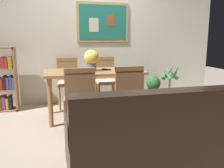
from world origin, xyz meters
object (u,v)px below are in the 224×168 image
Objects in this scene: dining_table at (94,77)px; potted_ivy at (153,87)px; dining_chair_near_left at (79,96)px; leather_couch at (160,137)px; dining_chair_near_right at (127,93)px; dining_chair_far_left at (68,78)px; dining_chair_far_right at (105,77)px; tv_remote at (106,69)px; flower_vase at (92,59)px; potted_palm at (170,87)px; bookshelf at (6,81)px.

dining_table is 2.87× the size of potted_ivy.
dining_chair_near_left is 0.51× the size of leather_couch.
dining_chair_far_left is at bearing 116.41° from dining_chair_near_right.
dining_chair_far_right reaches higher than tv_remote.
flower_vase reaches higher than dining_chair_far_right.
potted_ivy is (1.69, 1.47, -0.27)m from dining_chair_near_left.
dining_chair_far_left is 1.15× the size of potted_palm.
bookshelf is at bearing 157.64° from tv_remote.
dining_chair_far_right and dining_chair_near_right have the same top height.
flower_vase is (0.28, 0.68, 0.41)m from dining_chair_near_left.
dining_chair_near_left is 1.00× the size of dining_chair_near_right.
tv_remote is at bearing 6.66° from dining_table.
dining_table is 1.70× the size of dining_chair_near_right.
dining_chair_near_right is 1.68m from potted_palm.
dining_chair_near_right is at bearing 1.58° from dining_chair_near_left.
bookshelf is 1.64m from flower_vase.
dining_chair_far_left is 0.81× the size of bookshelf.
flower_vase reaches higher than leather_couch.
dining_chair_far_left is 0.71m from dining_chair_far_right.
dining_table is 1.77m from leather_couch.
flower_vase is (1.40, -0.74, 0.42)m from bookshelf.
dining_chair_far_right is at bearing 63.79° from dining_table.
tv_remote is (0.25, 0.06, -0.18)m from flower_vase.
tv_remote is (-0.14, 1.73, 0.46)m from leather_couch.
dining_table is at bearing 115.09° from dining_chair_near_right.
dining_chair_far_left is 1.00× the size of dining_chair_far_right.
dining_chair_near_left is at bearing -113.87° from dining_table.
leather_couch is at bearing -89.75° from dining_chair_far_right.
leather_couch is 2.43m from potted_palm.
bookshelf reaches higher than tv_remote.
bookshelf is 7.69× the size of tv_remote.
potted_ivy is 0.39m from potted_palm.
leather_couch is 12.38× the size of tv_remote.
leather_couch is 3.34× the size of potted_ivy.
dining_chair_near_left is at bearing -51.75° from bookshelf.
dining_chair_far_left is at bearing 117.68° from dining_table.
dining_chair_near_right is at bearing 91.47° from leather_couch.
potted_palm is at bearing -5.58° from bookshelf.
dining_chair_far_left is 0.92m from tv_remote.
dining_chair_far_right is at bearing -0.18° from bookshelf.
dining_chair_near_left and dining_chair_far_left have the same top height.
potted_ivy is at bearing 1.35° from dining_chair_far_left.
dining_chair_far_left is 2.52m from leather_couch.
leather_couch is 1.79m from tv_remote.
potted_ivy is (1.37, 0.75, -0.38)m from dining_table.
flower_vase is at bearing -136.44° from dining_table.
flower_vase is at bearing -164.34° from potted_palm.
dining_chair_near_left is at bearing -125.45° from tv_remote.
dining_chair_near_left and dining_chair_far_right have the same top height.
flower_vase is 0.32m from tv_remote.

